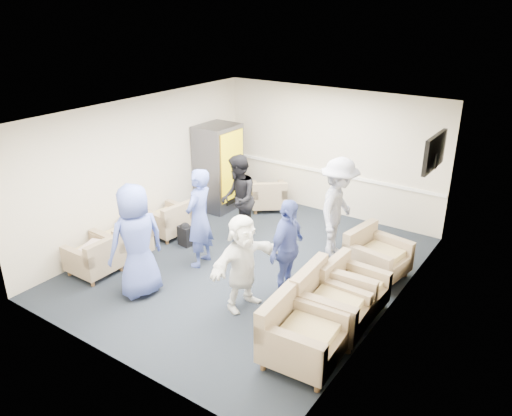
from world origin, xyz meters
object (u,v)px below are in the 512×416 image
Objects in this scene: armchair_left_near at (96,258)px; vending_machine at (219,167)px; person_back_left at (238,199)px; armchair_right_far at (374,257)px; person_mid_right at (287,249)px; armchair_right_near at (299,337)px; person_front_left at (136,241)px; armchair_corner at (269,197)px; armchair_right_midfar at (350,290)px; armchair_right_midnear at (330,304)px; person_mid_left at (199,218)px; person_front_right at (243,262)px; armchair_left_far at (170,221)px; armchair_left_mid at (124,242)px; person_back_right at (338,209)px.

vending_machine reaches higher than armchair_left_near.
armchair_left_near is 2.76m from person_back_left.
armchair_right_far is 0.62× the size of person_mid_right.
person_mid_right is at bearing 154.86° from armchair_right_far.
armchair_right_near is 2.94m from person_front_left.
armchair_corner is (-3.05, 1.43, -0.05)m from armchair_right_far.
armchair_right_midfar is at bearing -82.95° from person_mid_right.
armchair_right_midnear reaches higher than armchair_corner.
person_front_right is (1.39, -0.65, -0.13)m from person_mid_left.
armchair_corner is 0.56× the size of vending_machine.
vending_machine is (-4.06, 3.51, 0.57)m from armchair_right_near.
person_front_right is at bearing 97.28° from armchair_right_midnear.
armchair_left_near is at bearing 110.20° from person_mid_right.
person_back_left is (0.16, 2.41, -0.06)m from person_front_left.
armchair_corner is at bearing 164.03° from armchair_left_far.
armchair_left_mid is at bearing -72.13° from person_mid_left.
armchair_left_mid is 0.85× the size of armchair_right_near.
armchair_corner is at bearing 168.39° from armchair_left_near.
armchair_right_midfar is 1.12m from person_mid_right.
vending_machine is (-0.97, -0.52, 0.64)m from armchair_corner.
person_back_left is 2.12m from person_mid_right.
armchair_right_midfar is at bearing -156.67° from person_back_right.
vending_machine is at bearing -171.23° from armchair_left_far.
armchair_left_far is at bearing -132.10° from person_front_left.
armchair_right_midfar is 0.46× the size of vending_machine.
person_mid_right is at bearing 85.44° from armchair_left_far.
armchair_left_far is 0.45× the size of person_front_left.
armchair_left_far is (-0.03, 1.83, 0.00)m from armchair_left_near.
armchair_right_midnear is at bearing -3.44° from armchair_right_near.
armchair_right_far is at bearing -21.20° from person_front_right.
person_mid_left is at bearing 61.08° from armchair_right_near.
person_mid_right is at bearing 104.32° from armchair_left_mid.
person_mid_left is 1.17× the size of person_front_right.
armchair_right_midnear is 3.17m from person_back_left.
armchair_left_far is 1.81m from vending_machine.
armchair_right_near is (3.94, 0.01, 0.07)m from armchair_left_near.
armchair_corner is at bearing 33.66° from armchair_right_near.
vending_machine is 3.83m from person_mid_right.
armchair_right_midfar is 2.99m from person_back_left.
vending_machine reaches higher than armchair_corner.
person_back_right is (3.09, 2.24, 0.61)m from armchair_left_mid.
person_front_left is at bearing -16.20° from person_mid_left.
armchair_corner is at bearing 155.77° from person_back_left.
person_mid_right reaches higher than armchair_left_far.
armchair_left_far is 0.83× the size of armchair_right_far.
person_back_left is (1.24, 1.76, 0.53)m from armchair_left_mid.
person_back_left is at bearing 64.06° from armchair_corner.
armchair_right_midfar is 4.64m from vending_machine.
person_front_left is (0.20, -4.03, 0.62)m from armchair_corner.
person_front_left is at bearing 123.63° from person_front_right.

